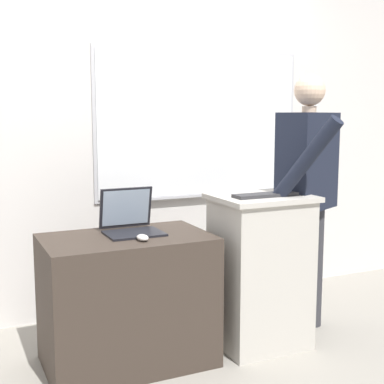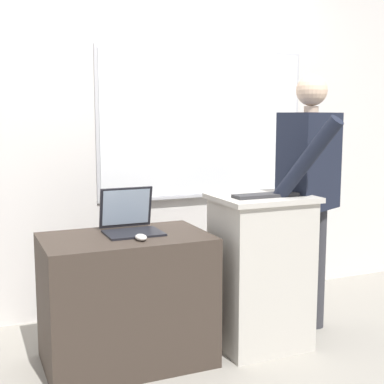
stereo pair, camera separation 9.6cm
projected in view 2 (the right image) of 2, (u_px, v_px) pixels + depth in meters
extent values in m
plane|color=gray|center=(229.00, 383.00, 2.87)|extent=(30.00, 30.00, 0.00)
cube|color=silver|center=(146.00, 111.00, 3.89)|extent=(6.40, 0.12, 2.91)
cube|color=#B7B7BC|center=(204.00, 124.00, 4.01)|extent=(1.65, 0.02, 1.10)
cube|color=white|center=(205.00, 124.00, 4.00)|extent=(1.60, 0.02, 1.05)
cube|color=#B7B7BC|center=(205.00, 195.00, 4.07)|extent=(1.44, 0.04, 0.02)
cube|color=#BCB7AD|center=(261.00, 274.00, 3.29)|extent=(0.53, 0.44, 0.92)
cube|color=#BCB7AD|center=(262.00, 198.00, 3.22)|extent=(0.58, 0.47, 0.03)
cube|color=#382D26|center=(127.00, 299.00, 3.07)|extent=(0.94, 0.59, 0.75)
cylinder|color=#333338|center=(296.00, 276.00, 3.40)|extent=(0.13, 0.13, 0.82)
cylinder|color=#333338|center=(315.00, 267.00, 3.59)|extent=(0.13, 0.13, 0.82)
cube|color=black|center=(310.00, 162.00, 3.39)|extent=(0.51, 0.40, 0.62)
cylinder|color=beige|center=(311.00, 109.00, 3.35)|extent=(0.09, 0.09, 0.04)
sphere|color=beige|center=(312.00, 90.00, 3.33)|extent=(0.20, 0.20, 0.20)
cylinder|color=black|center=(306.00, 160.00, 3.04)|extent=(0.26, 0.42, 0.51)
cylinder|color=black|center=(328.00, 163.00, 3.59)|extent=(0.08, 0.08, 0.59)
cube|color=black|center=(134.00, 233.00, 3.06)|extent=(0.32, 0.25, 0.01)
cube|color=black|center=(126.00, 207.00, 3.18)|extent=(0.31, 0.07, 0.24)
cube|color=#8C9EB2|center=(126.00, 207.00, 3.17)|extent=(0.28, 0.05, 0.21)
cube|color=#2D2D30|center=(266.00, 195.00, 3.16)|extent=(0.40, 0.11, 0.02)
ellipsoid|color=silver|center=(141.00, 237.00, 2.90)|extent=(0.06, 0.10, 0.03)
ellipsoid|color=#BCBCC1|center=(301.00, 192.00, 3.26)|extent=(0.06, 0.10, 0.03)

